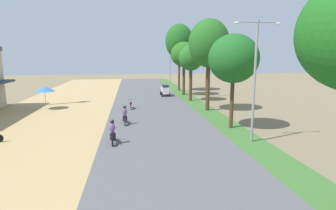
# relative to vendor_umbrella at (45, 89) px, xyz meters

# --- Properties ---
(vendor_umbrella) EXTENTS (2.20, 2.20, 2.52)m
(vendor_umbrella) POSITION_rel_vendor_umbrella_xyz_m (0.00, 0.00, 0.00)
(vendor_umbrella) COLOR #99999E
(vendor_umbrella) RESTS_ON dirt_shoulder
(median_tree_second) EXTENTS (3.97, 3.97, 7.52)m
(median_tree_second) POSITION_rel_vendor_umbrella_xyz_m (17.42, -10.49, 3.33)
(median_tree_second) COLOR #4C351E
(median_tree_second) RESTS_ON median_strip
(median_tree_third) EXTENTS (4.27, 4.27, 9.61)m
(median_tree_third) POSITION_rel_vendor_umbrella_xyz_m (17.54, -3.12, 4.82)
(median_tree_third) COLOR #4C351E
(median_tree_third) RESTS_ON median_strip
(median_tree_fourth) EXTENTS (3.16, 3.16, 7.25)m
(median_tree_fourth) POSITION_rel_vendor_umbrella_xyz_m (17.15, 3.57, 3.27)
(median_tree_fourth) COLOR #4C351E
(median_tree_fourth) RESTS_ON median_strip
(median_tree_fifth) EXTENTS (3.93, 3.93, 7.88)m
(median_tree_fifth) POSITION_rel_vendor_umbrella_xyz_m (17.31, 9.00, 3.74)
(median_tree_fifth) COLOR #4C351E
(median_tree_fifth) RESTS_ON median_strip
(median_tree_sixth) EXTENTS (4.61, 4.61, 11.06)m
(median_tree_sixth) POSITION_rel_vendor_umbrella_xyz_m (17.54, 14.36, 5.92)
(median_tree_sixth) COLOR #4C351E
(median_tree_sixth) RESTS_ON median_strip
(streetlamp_near) EXTENTS (3.16, 0.20, 8.08)m
(streetlamp_near) POSITION_rel_vendor_umbrella_xyz_m (17.48, -14.20, 2.39)
(streetlamp_near) COLOR gray
(streetlamp_near) RESTS_ON median_strip
(streetlamp_mid) EXTENTS (3.16, 0.20, 7.06)m
(streetlamp_mid) POSITION_rel_vendor_umbrella_xyz_m (17.48, 24.43, 1.86)
(streetlamp_mid) COLOR gray
(streetlamp_mid) RESTS_ON median_strip
(utility_pole_near) EXTENTS (1.80, 0.20, 8.76)m
(utility_pole_near) POSITION_rel_vendor_umbrella_xyz_m (20.16, 6.78, 2.26)
(utility_pole_near) COLOR brown
(utility_pole_near) RESTS_ON ground
(car_van_white) EXTENTS (1.19, 2.41, 1.67)m
(car_van_white) POSITION_rel_vendor_umbrella_xyz_m (14.36, 8.30, -1.28)
(car_van_white) COLOR silver
(car_van_white) RESTS_ON road_strip
(motorbike_foreground_rider) EXTENTS (0.54, 1.80, 1.66)m
(motorbike_foreground_rider) POSITION_rel_vendor_umbrella_xyz_m (8.09, -13.41, -1.45)
(motorbike_foreground_rider) COLOR black
(motorbike_foreground_rider) RESTS_ON road_strip
(motorbike_ahead_second) EXTENTS (0.54, 1.80, 1.66)m
(motorbike_ahead_second) POSITION_rel_vendor_umbrella_xyz_m (8.80, -8.16, -1.45)
(motorbike_ahead_second) COLOR black
(motorbike_ahead_second) RESTS_ON road_strip
(motorbike_ahead_third) EXTENTS (0.54, 1.80, 0.94)m
(motorbike_ahead_third) POSITION_rel_vendor_umbrella_xyz_m (9.32, -1.13, -1.73)
(motorbike_ahead_third) COLOR black
(motorbike_ahead_third) RESTS_ON road_strip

